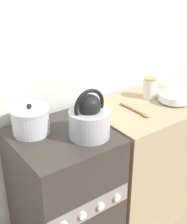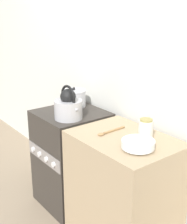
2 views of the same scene
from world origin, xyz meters
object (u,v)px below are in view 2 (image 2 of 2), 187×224
(cooking_pot, at_px, (74,98))
(storage_jar, at_px, (146,129))
(stove, at_px, (72,158))
(kettle, at_px, (68,106))
(enamel_bowl, at_px, (138,144))

(cooking_pot, bearing_deg, storage_jar, -1.56)
(stove, bearing_deg, kettle, -38.21)
(stove, xyz_separation_m, kettle, (0.12, -0.10, 0.54))
(stove, distance_m, kettle, 0.56)
(kettle, distance_m, storage_jar, 0.68)
(enamel_bowl, bearing_deg, cooking_pot, 169.79)
(kettle, height_order, enamel_bowl, kettle)
(cooking_pot, bearing_deg, enamel_bowl, -10.21)
(storage_jar, bearing_deg, enamel_bowl, -61.58)
(storage_jar, bearing_deg, kettle, -163.49)
(stove, distance_m, cooking_pot, 0.54)
(kettle, bearing_deg, storage_jar, 16.51)
(stove, bearing_deg, cooking_pot, 135.04)
(stove, xyz_separation_m, enamel_bowl, (0.86, -0.06, 0.46))
(stove, bearing_deg, enamel_bowl, -3.71)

